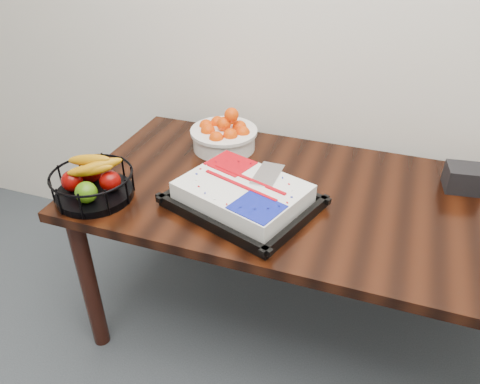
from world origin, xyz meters
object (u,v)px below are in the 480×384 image
(fruit_basket, at_px, (92,182))
(table, at_px, (308,213))
(tangerine_bowl, at_px, (224,132))
(cake_tray, at_px, (243,196))
(napkin_box, at_px, (464,178))

(fruit_basket, bearing_deg, table, 20.88)
(tangerine_bowl, bearing_deg, cake_tray, -60.20)
(napkin_box, bearing_deg, cake_tray, -152.46)
(table, height_order, tangerine_bowl, tangerine_bowl)
(tangerine_bowl, relative_size, fruit_basket, 0.96)
(tangerine_bowl, xyz_separation_m, napkin_box, (0.99, -0.00, -0.03))
(tangerine_bowl, bearing_deg, fruit_basket, -120.71)
(table, distance_m, cake_tray, 0.30)
(tangerine_bowl, bearing_deg, napkin_box, -0.19)
(cake_tray, height_order, napkin_box, cake_tray)
(napkin_box, bearing_deg, table, -156.31)
(cake_tray, bearing_deg, fruit_basket, -166.31)
(cake_tray, bearing_deg, table, 36.14)
(table, height_order, napkin_box, napkin_box)
(table, xyz_separation_m, fruit_basket, (-0.76, -0.29, 0.15))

